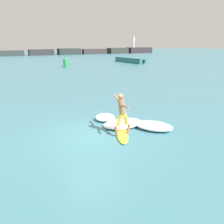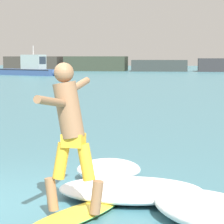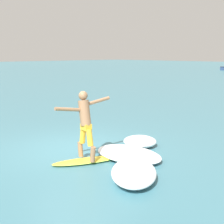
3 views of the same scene
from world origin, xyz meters
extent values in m
plane|color=teal|center=(0.00, 0.00, 0.00)|extent=(200.00, 200.00, 0.00)
ellipsoid|color=yellow|center=(1.26, -0.46, 0.05)|extent=(1.17, 1.93, 0.09)
ellipsoid|color=yellow|center=(1.62, 0.43, 0.05)|extent=(0.35, 0.35, 0.08)
ellipsoid|color=#339E56|center=(1.26, -0.46, 0.05)|extent=(1.19, 1.94, 0.04)
cone|color=black|center=(0.97, -1.17, -0.06)|extent=(0.07, 0.07, 0.14)
cone|color=black|center=(1.14, -1.10, -0.06)|extent=(0.07, 0.07, 0.14)
cone|color=black|center=(0.89, -1.00, -0.06)|extent=(0.07, 0.07, 0.14)
cylinder|color=#916847|center=(0.97, -0.43, 0.29)|extent=(0.19, 0.14, 0.42)
cylinder|color=gold|center=(1.10, -0.44, 0.72)|extent=(0.24, 0.17, 0.46)
cylinder|color=#916847|center=(1.55, -0.48, 0.29)|extent=(0.19, 0.14, 0.42)
cylinder|color=gold|center=(1.42, -0.47, 0.72)|extent=(0.24, 0.17, 0.46)
cube|color=gold|center=(1.26, -0.46, 0.98)|extent=(0.27, 0.22, 0.16)
cylinder|color=#916847|center=(1.20, -0.45, 1.34)|extent=(0.41, 0.31, 0.70)
sphere|color=#916847|center=(1.15, -0.45, 1.79)|extent=(0.24, 0.24, 0.24)
cylinder|color=#916847|center=(1.13, -0.94, 1.49)|extent=(0.19, 0.71, 0.21)
cylinder|color=#916847|center=(1.20, 0.04, 1.61)|extent=(0.16, 0.71, 0.20)
cube|color=black|center=(-19.00, 46.93, 0.35)|extent=(0.40, 0.44, 0.52)
ellipsoid|color=white|center=(1.29, 1.67, 0.16)|extent=(1.44, 1.44, 0.32)
ellipsoid|color=white|center=(1.80, 0.60, 0.12)|extent=(2.11, 1.43, 0.25)
ellipsoid|color=white|center=(2.92, -0.40, 0.18)|extent=(1.97, 2.02, 0.35)
camera|label=1|loc=(-2.70, -8.35, 3.96)|focal=35.00mm
camera|label=2|loc=(2.86, -6.57, 1.99)|focal=85.00mm
camera|label=3|loc=(7.49, -5.46, 2.87)|focal=50.00mm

